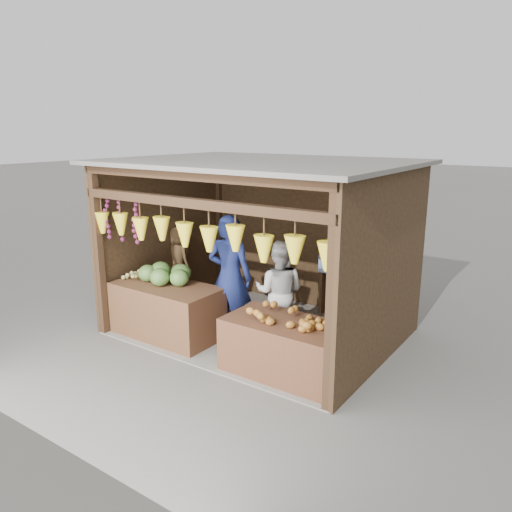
# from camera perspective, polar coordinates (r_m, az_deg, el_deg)

# --- Properties ---
(ground) EXTENTS (80.00, 80.00, 0.00)m
(ground) POSITION_cam_1_polar(r_m,az_deg,el_deg) (7.97, 0.34, -8.53)
(ground) COLOR #514F49
(ground) RESTS_ON ground
(stall_structure) EXTENTS (4.30, 3.30, 2.66)m
(stall_structure) POSITION_cam_1_polar(r_m,az_deg,el_deg) (7.46, -0.03, 3.28)
(stall_structure) COLOR slate
(stall_structure) RESTS_ON ground
(back_shelf) EXTENTS (1.25, 0.32, 1.32)m
(back_shelf) POSITION_cam_1_polar(r_m,az_deg,el_deg) (8.27, 11.46, -1.55)
(back_shelf) COLOR #382314
(back_shelf) RESTS_ON ground
(counter_left) EXTENTS (1.67, 0.85, 0.82)m
(counter_left) POSITION_cam_1_polar(r_m,az_deg,el_deg) (7.76, -10.13, -6.18)
(counter_left) COLOR #4E2C1A
(counter_left) RESTS_ON ground
(counter_right) EXTENTS (1.67, 0.85, 0.72)m
(counter_right) POSITION_cam_1_polar(r_m,az_deg,el_deg) (6.51, 3.75, -10.56)
(counter_right) COLOR #4E2B1A
(counter_right) RESTS_ON ground
(stool) EXTENTS (0.29, 0.29, 0.27)m
(stool) POSITION_cam_1_polar(r_m,az_deg,el_deg) (9.18, -8.68, -4.64)
(stool) COLOR black
(stool) RESTS_ON ground
(man_standing) EXTENTS (0.78, 0.60, 1.90)m
(man_standing) POSITION_cam_1_polar(r_m,az_deg,el_deg) (7.46, -3.01, -2.42)
(man_standing) COLOR #151E51
(man_standing) RESTS_ON ground
(woman_standing) EXTENTS (0.90, 0.79, 1.55)m
(woman_standing) POSITION_cam_1_polar(r_m,az_deg,el_deg) (7.34, 2.69, -4.14)
(woman_standing) COLOR silver
(woman_standing) RESTS_ON ground
(vendor_seated) EXTENTS (0.64, 0.49, 1.15)m
(vendor_seated) POSITION_cam_1_polar(r_m,az_deg,el_deg) (8.98, -8.85, -0.34)
(vendor_seated) COLOR #523A20
(vendor_seated) RESTS_ON stool
(melon_pile) EXTENTS (1.00, 0.50, 0.32)m
(melon_pile) POSITION_cam_1_polar(r_m,az_deg,el_deg) (7.68, -10.25, -1.93)
(melon_pile) COLOR #1D5416
(melon_pile) RESTS_ON counter_left
(tanfruit_pile) EXTENTS (0.34, 0.40, 0.13)m
(tanfruit_pile) POSITION_cam_1_polar(r_m,az_deg,el_deg) (8.04, -13.69, -2.08)
(tanfruit_pile) COLOR olive
(tanfruit_pile) RESTS_ON counter_left
(mango_pile) EXTENTS (1.40, 0.64, 0.22)m
(mango_pile) POSITION_cam_1_polar(r_m,az_deg,el_deg) (6.31, 4.11, -6.75)
(mango_pile) COLOR #C7431A
(mango_pile) RESTS_ON counter_right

